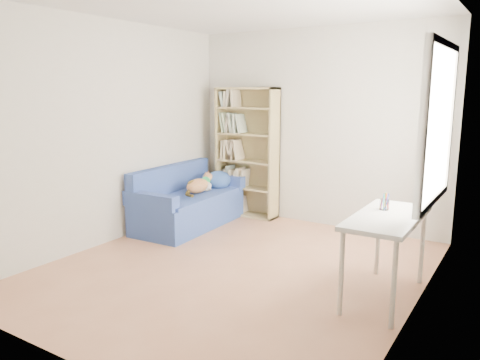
# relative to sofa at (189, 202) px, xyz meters

# --- Properties ---
(ground) EXTENTS (4.00, 4.00, 0.00)m
(ground) POSITION_rel_sofa_xyz_m (1.38, -0.99, -0.31)
(ground) COLOR #AE704E
(ground) RESTS_ON ground
(room_shell) EXTENTS (3.54, 4.04, 2.62)m
(room_shell) POSITION_rel_sofa_xyz_m (1.48, -0.96, 1.32)
(room_shell) COLOR silver
(room_shell) RESTS_ON ground
(sofa) EXTENTS (0.84, 1.65, 0.80)m
(sofa) POSITION_rel_sofa_xyz_m (0.00, 0.00, 0.00)
(sofa) COLOR navy
(sofa) RESTS_ON ground
(bookshelf) EXTENTS (0.92, 0.29, 1.83)m
(bookshelf) POSITION_rel_sofa_xyz_m (0.39, 0.85, 0.53)
(bookshelf) COLOR tan
(bookshelf) RESTS_ON ground
(desk) EXTENTS (0.51, 1.12, 0.75)m
(desk) POSITION_rel_sofa_xyz_m (2.85, -0.87, 0.36)
(desk) COLOR silver
(desk) RESTS_ON ground
(pen_cup) EXTENTS (0.08, 0.08, 0.16)m
(pen_cup) POSITION_rel_sofa_xyz_m (2.77, -0.70, 0.50)
(pen_cup) COLOR white
(pen_cup) RESTS_ON desk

